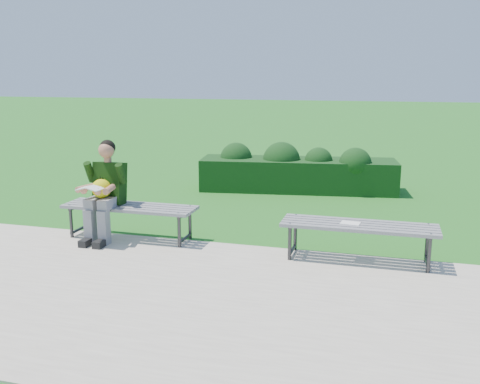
# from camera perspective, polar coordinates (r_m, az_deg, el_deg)

# --- Properties ---
(ground) EXTENTS (80.00, 80.00, 0.00)m
(ground) POSITION_cam_1_polar(r_m,az_deg,el_deg) (6.99, -0.72, -5.70)
(ground) COLOR #367C21
(ground) RESTS_ON ground
(walkway) EXTENTS (30.00, 3.50, 0.02)m
(walkway) POSITION_cam_1_polar(r_m,az_deg,el_deg) (5.43, -6.01, -11.11)
(walkway) COLOR #BBB79F
(walkway) RESTS_ON ground
(hedge) EXTENTS (3.76, 1.42, 0.93)m
(hedge) POSITION_cam_1_polar(r_m,az_deg,el_deg) (10.25, 5.96, 2.31)
(hedge) COLOR #184116
(hedge) RESTS_ON ground
(bench_left) EXTENTS (1.80, 0.50, 0.46)m
(bench_left) POSITION_cam_1_polar(r_m,az_deg,el_deg) (7.27, -11.68, -1.83)
(bench_left) COLOR gray
(bench_left) RESTS_ON walkway
(bench_right) EXTENTS (1.80, 0.50, 0.46)m
(bench_right) POSITION_cam_1_polar(r_m,az_deg,el_deg) (6.41, 12.56, -3.81)
(bench_right) COLOR gray
(bench_right) RESTS_ON walkway
(seated_boy) EXTENTS (0.56, 0.76, 1.31)m
(seated_boy) POSITION_cam_1_polar(r_m,az_deg,el_deg) (7.26, -14.24, 0.45)
(seated_boy) COLOR gray
(seated_boy) RESTS_ON walkway
(paper_sheet) EXTENTS (0.24, 0.18, 0.01)m
(paper_sheet) POSITION_cam_1_polar(r_m,az_deg,el_deg) (6.40, 11.69, -3.26)
(paper_sheet) COLOR white
(paper_sheet) RESTS_ON bench_right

